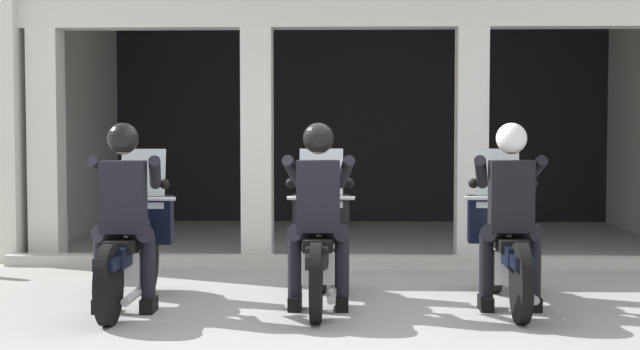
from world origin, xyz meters
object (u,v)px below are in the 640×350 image
Objects in this scene: motorcycle_left at (133,248)px; motorcycle_center at (320,247)px; police_officer_right at (510,200)px; police_officer_left at (124,200)px; police_officer_center at (318,200)px; motorcycle_right at (505,247)px.

motorcycle_center is (1.62, 0.14, 0.00)m from motorcycle_left.
police_officer_right reaches higher than motorcycle_left.
police_officer_left is 1.62m from police_officer_center.
motorcycle_right is at bearing -9.53° from motorcycle_center.
motorcycle_right is (1.62, 0.32, -0.44)m from police_officer_center.
police_officer_left is 1.00× the size of police_officer_right.
police_officer_right is (3.23, 0.18, 0.00)m from police_officer_left.
motorcycle_right is at bearing 0.36° from police_officer_center.
motorcycle_left is 0.52m from police_officer_left.
motorcycle_center and motorcycle_right have the same top height.
motorcycle_center is 1.62m from motorcycle_right.
police_officer_center is (1.61, -0.14, 0.44)m from motorcycle_left.
police_officer_left is 3.24m from police_officer_right.
police_officer_left is 0.78× the size of motorcycle_right.
motorcycle_left is 1.29× the size of police_officer_right.
police_officer_left is 1.73m from motorcycle_center.
motorcycle_left is 3.24m from motorcycle_right.
police_officer_center and police_officer_right have the same top height.
motorcycle_center is 1.29× the size of police_officer_center.
police_officer_center is at bearing -169.33° from motorcycle_right.
police_officer_right reaches higher than motorcycle_right.
motorcycle_left is at bearing 164.15° from police_officer_center.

